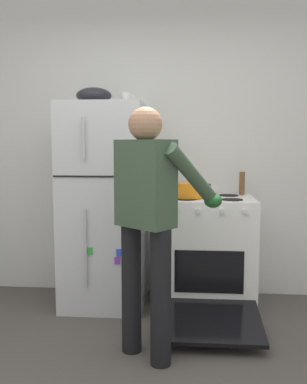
{
  "coord_description": "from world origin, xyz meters",
  "views": [
    {
      "loc": [
        0.32,
        -2.01,
        1.37
      ],
      "look_at": [
        0.05,
        1.32,
        1.0
      ],
      "focal_mm": 40.25,
      "sensor_mm": 36.0,
      "label": 1
    }
  ],
  "objects_px": {
    "pepper_mill": "(242,183)",
    "person_cook": "(150,210)",
    "stove_range": "(207,254)",
    "refrigerator": "(105,205)",
    "mixing_bowl": "(94,96)",
    "coffee_mug": "(126,98)",
    "red_pot": "(189,190)"
  },
  "relations": [
    {
      "from": "pepper_mill",
      "to": "person_cook",
      "type": "bearing_deg",
      "value": -122.41
    },
    {
      "from": "stove_range",
      "to": "pepper_mill",
      "type": "distance_m",
      "value": 0.69
    },
    {
      "from": "refrigerator",
      "to": "stove_range",
      "type": "height_order",
      "value": "refrigerator"
    },
    {
      "from": "refrigerator",
      "to": "mixing_bowl",
      "type": "height_order",
      "value": "mixing_bowl"
    },
    {
      "from": "person_cook",
      "to": "coffee_mug",
      "type": "xyz_separation_m",
      "value": [
        -0.29,
        0.96,
        0.79
      ]
    },
    {
      "from": "refrigerator",
      "to": "stove_range",
      "type": "distance_m",
      "value": 0.96
    },
    {
      "from": "person_cook",
      "to": "pepper_mill",
      "type": "height_order",
      "value": "person_cook"
    },
    {
      "from": "person_cook",
      "to": "mixing_bowl",
      "type": "xyz_separation_m",
      "value": [
        -0.55,
        0.91,
        0.81
      ]
    },
    {
      "from": "person_cook",
      "to": "stove_range",
      "type": "bearing_deg",
      "value": 65.6
    },
    {
      "from": "red_pot",
      "to": "mixing_bowl",
      "type": "distance_m",
      "value": 1.11
    },
    {
      "from": "person_cook",
      "to": "pepper_mill",
      "type": "xyz_separation_m",
      "value": [
        0.7,
        1.11,
        0.07
      ]
    },
    {
      "from": "refrigerator",
      "to": "pepper_mill",
      "type": "xyz_separation_m",
      "value": [
        1.17,
        0.2,
        0.18
      ]
    },
    {
      "from": "red_pot",
      "to": "refrigerator",
      "type": "bearing_deg",
      "value": 176.01
    },
    {
      "from": "refrigerator",
      "to": "red_pot",
      "type": "xyz_separation_m",
      "value": [
        0.71,
        -0.05,
        0.14
      ]
    },
    {
      "from": "mixing_bowl",
      "to": "stove_range",
      "type": "bearing_deg",
      "value": -1.09
    },
    {
      "from": "refrigerator",
      "to": "person_cook",
      "type": "xyz_separation_m",
      "value": [
        0.47,
        -0.91,
        0.11
      ]
    },
    {
      "from": "stove_range",
      "to": "mixing_bowl",
      "type": "xyz_separation_m",
      "value": [
        -0.95,
        0.02,
        1.32
      ]
    },
    {
      "from": "stove_range",
      "to": "person_cook",
      "type": "bearing_deg",
      "value": -114.4
    },
    {
      "from": "stove_range",
      "to": "pepper_mill",
      "type": "xyz_separation_m",
      "value": [
        0.3,
        0.22,
        0.58
      ]
    },
    {
      "from": "pepper_mill",
      "to": "mixing_bowl",
      "type": "xyz_separation_m",
      "value": [
        -1.25,
        -0.2,
        0.74
      ]
    },
    {
      "from": "refrigerator",
      "to": "mixing_bowl",
      "type": "relative_size",
      "value": 5.82
    },
    {
      "from": "person_cook",
      "to": "mixing_bowl",
      "type": "relative_size",
      "value": 5.46
    },
    {
      "from": "refrigerator",
      "to": "person_cook",
      "type": "relative_size",
      "value": 1.07
    },
    {
      "from": "refrigerator",
      "to": "red_pot",
      "type": "bearing_deg",
      "value": -3.99
    },
    {
      "from": "stove_range",
      "to": "mixing_bowl",
      "type": "relative_size",
      "value": 4.21
    },
    {
      "from": "refrigerator",
      "to": "stove_range",
      "type": "xyz_separation_m",
      "value": [
        0.87,
        -0.02,
        -0.4
      ]
    },
    {
      "from": "refrigerator",
      "to": "pepper_mill",
      "type": "distance_m",
      "value": 1.2
    },
    {
      "from": "person_cook",
      "to": "red_pot",
      "type": "relative_size",
      "value": 4.53
    },
    {
      "from": "red_pot",
      "to": "pepper_mill",
      "type": "height_order",
      "value": "pepper_mill"
    },
    {
      "from": "coffee_mug",
      "to": "mixing_bowl",
      "type": "height_order",
      "value": "mixing_bowl"
    },
    {
      "from": "stove_range",
      "to": "coffee_mug",
      "type": "distance_m",
      "value": 1.47
    },
    {
      "from": "refrigerator",
      "to": "coffee_mug",
      "type": "bearing_deg",
      "value": 15.4
    }
  ]
}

